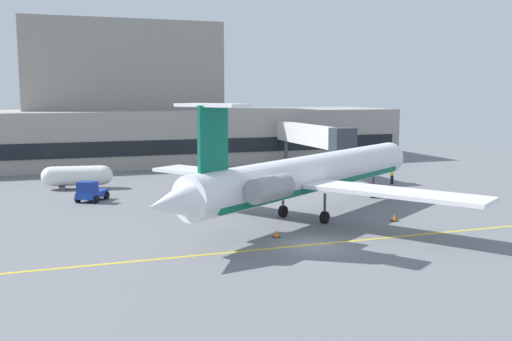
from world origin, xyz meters
name	(u,v)px	position (x,y,z in m)	size (l,w,h in m)	color
ground	(312,246)	(0.00, 0.00, -0.05)	(120.00, 120.00, 0.11)	slate
terminal_building	(162,112)	(-0.48, 48.92, 6.81)	(60.32, 16.93, 19.13)	gray
jet_bridge_west	(313,136)	(13.99, 30.13, 4.48)	(2.40, 18.29, 5.86)	silver
regional_jet	(309,175)	(3.16, 7.44, 3.38)	(29.27, 24.75, 8.93)	white
baggage_tug	(195,179)	(-1.52, 25.22, 0.83)	(3.44, 4.47, 1.74)	#E5B20C
pushback_tractor	(91,192)	(-12.13, 20.27, 0.85)	(3.13, 3.41, 1.86)	#19389E
fuel_tank	(77,176)	(-12.90, 27.77, 1.31)	(6.89, 2.62, 2.31)	white
marshaller	(392,175)	(18.46, 20.04, 1.00)	(0.83, 0.34, 1.96)	#191E33
safety_cone_alpha	(366,188)	(13.79, 17.26, 0.25)	(0.47, 0.47, 0.55)	orange
safety_cone_bravo	(395,218)	(8.86, 4.44, 0.25)	(0.47, 0.47, 0.55)	orange
safety_cone_charlie	(276,234)	(-1.36, 2.71, 0.25)	(0.47, 0.47, 0.55)	orange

